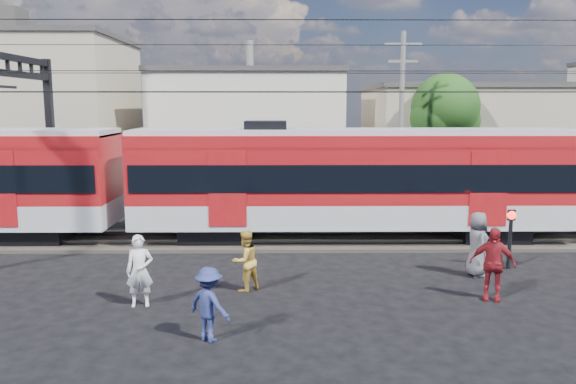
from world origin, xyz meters
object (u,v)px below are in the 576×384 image
commuter_train (359,177)px  pedestrian_c (209,304)px  pedestrian_a (140,271)px  crossing_signal (511,228)px

commuter_train → pedestrian_c: size_ratio=30.82×
pedestrian_a → pedestrian_c: size_ratio=1.12×
pedestrian_a → pedestrian_c: 2.95m
pedestrian_a → crossing_signal: size_ratio=0.98×
crossing_signal → pedestrian_a: bearing=-163.6°
pedestrian_c → commuter_train: bearing=-81.7°
pedestrian_c → crossing_signal: crossing_signal is taller
crossing_signal → pedestrian_c: bearing=-148.5°
commuter_train → crossing_signal: commuter_train is taller
commuter_train → crossing_signal: bearing=-40.6°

